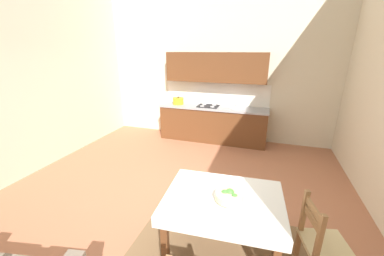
{
  "coord_description": "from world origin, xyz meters",
  "views": [
    {
      "loc": [
        1.27,
        -2.83,
        2.26
      ],
      "look_at": [
        0.11,
        0.71,
        0.99
      ],
      "focal_mm": 21.56,
      "sensor_mm": 36.0,
      "label": 1
    }
  ],
  "objects_px": {
    "kitchen_cabinetry": "(213,108)",
    "dining_table": "(223,207)",
    "dining_chair_window_side": "(322,244)",
    "fruit_bowl": "(229,196)"
  },
  "relations": [
    {
      "from": "kitchen_cabinetry",
      "to": "dining_table",
      "type": "distance_m",
      "value": 3.59
    },
    {
      "from": "kitchen_cabinetry",
      "to": "dining_table",
      "type": "height_order",
      "value": "kitchen_cabinetry"
    },
    {
      "from": "kitchen_cabinetry",
      "to": "dining_chair_window_side",
      "type": "distance_m",
      "value": 4.0
    },
    {
      "from": "dining_table",
      "to": "fruit_bowl",
      "type": "xyz_separation_m",
      "value": [
        0.07,
        -0.04,
        0.19
      ]
    },
    {
      "from": "kitchen_cabinetry",
      "to": "fruit_bowl",
      "type": "relative_size",
      "value": 9.02
    },
    {
      "from": "kitchen_cabinetry",
      "to": "fruit_bowl",
      "type": "height_order",
      "value": "kitchen_cabinetry"
    },
    {
      "from": "dining_table",
      "to": "dining_chair_window_side",
      "type": "height_order",
      "value": "dining_chair_window_side"
    },
    {
      "from": "dining_chair_window_side",
      "to": "fruit_bowl",
      "type": "bearing_deg",
      "value": -178.66
    },
    {
      "from": "dining_chair_window_side",
      "to": "fruit_bowl",
      "type": "height_order",
      "value": "dining_chair_window_side"
    },
    {
      "from": "dining_table",
      "to": "fruit_bowl",
      "type": "relative_size",
      "value": 4.44
    }
  ]
}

